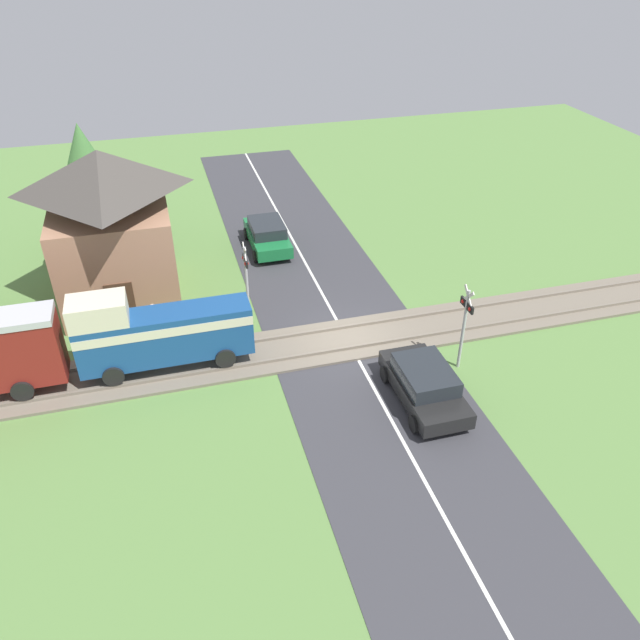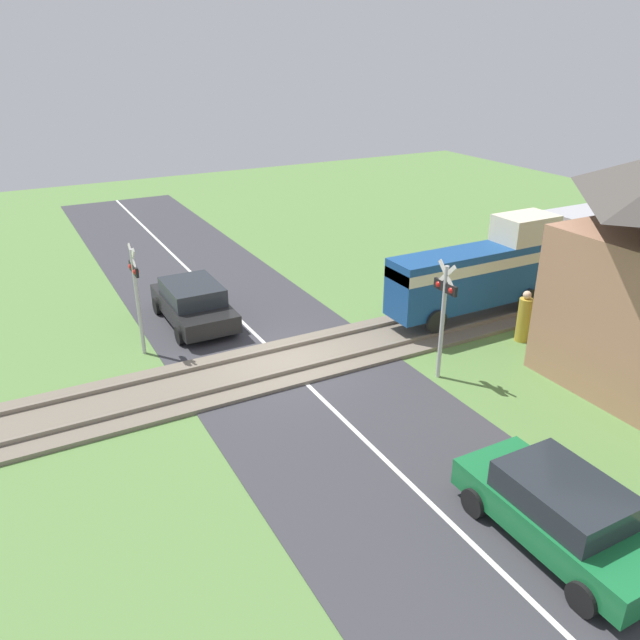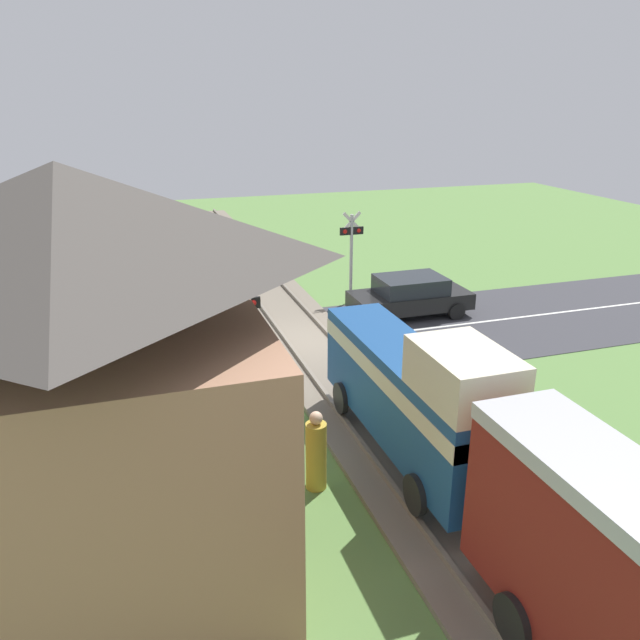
% 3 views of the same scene
% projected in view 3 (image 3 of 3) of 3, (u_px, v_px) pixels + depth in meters
% --- Properties ---
extents(ground_plane, '(60.00, 60.00, 0.00)m').
position_uv_depth(ground_plane, '(309.00, 344.00, 19.77)').
color(ground_plane, '#5B8442').
extents(road_surface, '(48.00, 6.40, 0.02)m').
position_uv_depth(road_surface, '(309.00, 343.00, 19.77)').
color(road_surface, '#38383D').
rests_on(road_surface, ground_plane).
extents(track_bed, '(2.80, 48.00, 0.24)m').
position_uv_depth(track_bed, '(309.00, 342.00, 19.75)').
color(track_bed, '#756B5B').
rests_on(track_bed, ground_plane).
extents(car_near_crossing, '(4.21, 2.01, 1.44)m').
position_uv_depth(car_near_crossing, '(410.00, 295.00, 22.01)').
color(car_near_crossing, black).
rests_on(car_near_crossing, ground_plane).
extents(crossing_signal_west_approach, '(0.90, 0.18, 3.45)m').
position_uv_depth(crossing_signal_west_approach, '(351.00, 246.00, 22.95)').
color(crossing_signal_west_approach, '#B7B7B7').
rests_on(crossing_signal_west_approach, ground_plane).
extents(crossing_signal_east_approach, '(0.90, 0.18, 3.45)m').
position_uv_depth(crossing_signal_east_approach, '(243.00, 325.00, 15.08)').
color(crossing_signal_east_approach, '#B7B7B7').
rests_on(crossing_signal_east_approach, ground_plane).
extents(station_building, '(5.74, 5.15, 6.66)m').
position_uv_depth(station_building, '(87.00, 396.00, 9.23)').
color(station_building, '#AD7A5B').
rests_on(station_building, ground_plane).
extents(pedestrian_by_station, '(0.42, 0.42, 1.70)m').
position_uv_depth(pedestrian_by_station, '(316.00, 453.00, 12.32)').
color(pedestrian_by_station, gold).
rests_on(pedestrian_by_station, ground_plane).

